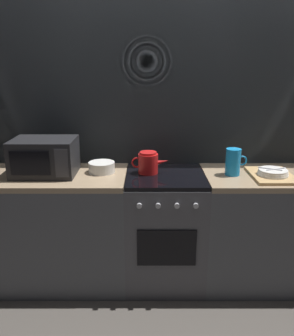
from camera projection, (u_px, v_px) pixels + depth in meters
name	position (u px, v px, depth m)	size (l,w,h in m)	color
ground_plane	(164.00, 277.00, 2.89)	(8.00, 8.00, 0.00)	#47423D
back_wall	(164.00, 127.00, 2.84)	(3.60, 0.05, 2.40)	gray
counter_left	(51.00, 228.00, 2.75)	(1.20, 0.60, 0.90)	#515459
stove_unit	(164.00, 228.00, 2.75)	(0.60, 0.63, 0.90)	#4C4C51
counter_right	(278.00, 228.00, 2.75)	(1.20, 0.60, 0.90)	#515459
microwave	(44.00, 157.00, 2.59)	(0.46, 0.35, 0.27)	black
kettle	(148.00, 163.00, 2.63)	(0.28, 0.15, 0.17)	red
mixing_bowl	(101.00, 167.00, 2.66)	(0.20, 0.20, 0.08)	silver
pitcher	(233.00, 162.00, 2.58)	(0.16, 0.11, 0.20)	#198CD8
dish_pile	(272.00, 174.00, 2.55)	(0.30, 0.40, 0.07)	tan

